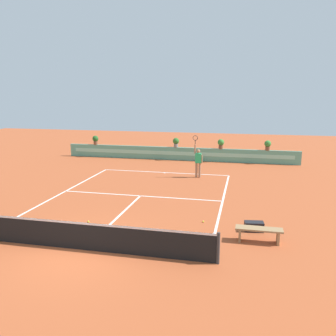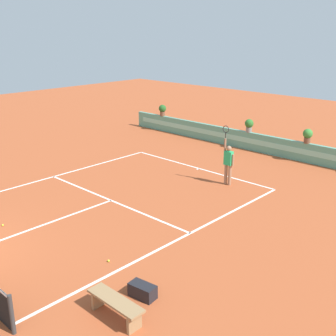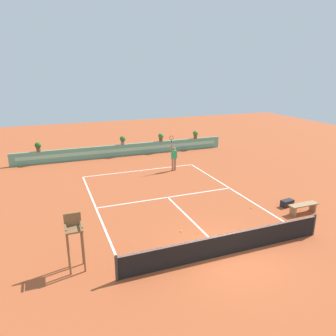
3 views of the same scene
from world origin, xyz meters
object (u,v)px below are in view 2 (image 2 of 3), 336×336
at_px(bench_courtside, 116,304).
at_px(gear_bag, 142,291).
at_px(tennis_ball_mid_court, 108,261).
at_px(potted_plant_right, 308,135).
at_px(tennis_player, 228,161).
at_px(tennis_ball_near_baseline, 3,225).
at_px(potted_plant_centre, 249,125).
at_px(potted_plant_far_left, 162,110).

bearing_deg(bench_courtside, gear_bag, 98.18).
bearing_deg(tennis_ball_mid_court, gear_bag, -13.90).
relative_size(gear_bag, potted_plant_right, 0.97).
distance_m(gear_bag, potted_plant_right, 13.73).
bearing_deg(tennis_player, tennis_ball_mid_court, -80.50).
bearing_deg(tennis_ball_near_baseline, tennis_player, 69.68).
bearing_deg(potted_plant_centre, tennis_player, -65.36).
relative_size(bench_courtside, potted_plant_right, 2.21).
height_order(gear_bag, potted_plant_centre, potted_plant_centre).
relative_size(tennis_ball_mid_court, potted_plant_centre, 0.09).
relative_size(tennis_player, tennis_ball_near_baseline, 38.01).
relative_size(tennis_player, potted_plant_centre, 3.57).
distance_m(gear_bag, tennis_ball_near_baseline, 6.47).
bearing_deg(tennis_player, tennis_ball_near_baseline, -110.32).
distance_m(bench_courtside, tennis_player, 9.76).
distance_m(bench_courtside, tennis_ball_near_baseline, 6.61).
xyz_separation_m(tennis_player, tennis_ball_near_baseline, (-3.21, -8.66, -1.02)).
height_order(bench_courtside, potted_plant_far_left, potted_plant_far_left).
height_order(bench_courtside, potted_plant_centre, potted_plant_centre).
xyz_separation_m(potted_plant_far_left, potted_plant_right, (10.06, 0.00, 0.00)).
relative_size(gear_bag, tennis_ball_near_baseline, 10.29).
height_order(tennis_ball_mid_court, potted_plant_far_left, potted_plant_far_left).
height_order(tennis_player, tennis_ball_near_baseline, tennis_player).
bearing_deg(potted_plant_centre, bench_courtside, -68.05).
distance_m(tennis_player, potted_plant_far_left, 10.55).
bearing_deg(bench_courtside, potted_plant_far_left, 130.73).
bearing_deg(bench_courtside, potted_plant_right, 99.46).
xyz_separation_m(bench_courtside, tennis_ball_near_baseline, (-6.59, 0.47, -0.34)).
distance_m(potted_plant_far_left, potted_plant_right, 10.06).
height_order(potted_plant_far_left, potted_plant_centre, same).
bearing_deg(tennis_ball_mid_court, tennis_ball_near_baseline, -167.36).
distance_m(bench_courtside, tennis_ball_mid_court, 2.59).
distance_m(tennis_player, tennis_ball_mid_court, 7.82).
height_order(bench_courtside, potted_plant_right, potted_plant_right).
relative_size(tennis_player, tennis_ball_mid_court, 38.01).
relative_size(bench_courtside, potted_plant_centre, 2.21).
bearing_deg(gear_bag, tennis_player, 111.70).
xyz_separation_m(gear_bag, tennis_ball_near_baseline, (-6.44, -0.52, -0.15)).
bearing_deg(tennis_ball_near_baseline, potted_plant_far_left, 112.78).
distance_m(gear_bag, potted_plant_centre, 14.69).
bearing_deg(potted_plant_far_left, bench_courtside, -49.27).
bearing_deg(potted_plant_far_left, tennis_player, -30.48).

